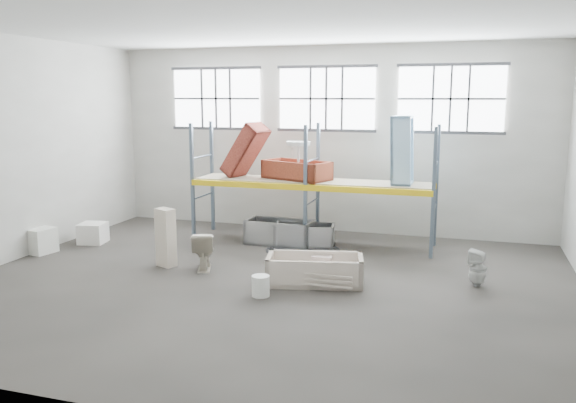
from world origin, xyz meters
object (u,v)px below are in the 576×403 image
at_px(toilet_white, 478,268).
at_px(cistern_tall, 166,238).
at_px(steel_tub_left, 280,232).
at_px(steel_tub_right, 304,235).
at_px(carton_near, 39,240).
at_px(bathtub_beige, 315,270).
at_px(rust_tub_flat, 297,170).
at_px(bucket, 261,286).
at_px(toilet_beige, 204,250).
at_px(blue_tub_upright, 402,151).

bearing_deg(toilet_white, cistern_tall, -72.93).
distance_m(cistern_tall, steel_tub_left, 3.15).
height_order(steel_tub_right, carton_near, carton_near).
bearing_deg(bathtub_beige, steel_tub_left, 107.99).
distance_m(toilet_white, rust_tub_flat, 5.28).
xyz_separation_m(bucket, carton_near, (-6.10, 1.34, 0.10)).
xyz_separation_m(steel_tub_left, steel_tub_right, (0.62, 0.05, -0.04)).
relative_size(toilet_white, bucket, 1.88).
bearing_deg(toilet_beige, cistern_tall, -18.48).
relative_size(steel_tub_left, steel_tub_right, 1.14).
bearing_deg(steel_tub_right, carton_near, -156.68).
bearing_deg(toilet_white, bathtub_beige, -64.10).
distance_m(blue_tub_upright, carton_near, 8.90).
height_order(cistern_tall, carton_near, cistern_tall).
height_order(steel_tub_right, blue_tub_upright, blue_tub_upright).
relative_size(rust_tub_flat, blue_tub_upright, 1.05).
bearing_deg(bucket, blue_tub_upright, 64.31).
bearing_deg(rust_tub_flat, blue_tub_upright, -1.30).
bearing_deg(blue_tub_upright, toilet_white, -53.50).
bearing_deg(bucket, rust_tub_flat, 97.75).
bearing_deg(toilet_white, bucket, -52.83).
xyz_separation_m(cistern_tall, blue_tub_upright, (4.68, 3.01, 1.76)).
bearing_deg(steel_tub_right, toilet_white, -26.68).
bearing_deg(rust_tub_flat, toilet_beige, -111.29).
bearing_deg(blue_tub_upright, steel_tub_left, -171.66).
xyz_separation_m(bathtub_beige, toilet_beige, (-2.53, 0.23, 0.14)).
relative_size(toilet_beige, steel_tub_left, 0.50).
bearing_deg(cistern_tall, steel_tub_left, 78.82).
height_order(bathtub_beige, carton_near, carton_near).
relative_size(steel_tub_left, bucket, 4.27).
distance_m(toilet_beige, bucket, 2.19).
height_order(rust_tub_flat, carton_near, rust_tub_flat).
distance_m(toilet_white, blue_tub_upright, 3.65).
distance_m(toilet_white, carton_near, 9.96).
distance_m(steel_tub_left, steel_tub_right, 0.63).
bearing_deg(rust_tub_flat, toilet_white, -29.40).
height_order(cistern_tall, blue_tub_upright, blue_tub_upright).
relative_size(bathtub_beige, toilet_white, 2.58).
xyz_separation_m(rust_tub_flat, carton_near, (-5.52, -2.96, -1.52)).
xyz_separation_m(toilet_beige, blue_tub_upright, (3.81, 2.97, 1.98)).
distance_m(steel_tub_right, carton_near, 6.37).
height_order(bathtub_beige, toilet_beige, toilet_beige).
bearing_deg(steel_tub_left, rust_tub_flat, 59.29).
bearing_deg(bathtub_beige, blue_tub_upright, 55.66).
bearing_deg(bucket, bathtub_beige, 53.88).
distance_m(rust_tub_flat, carton_near, 6.45).
height_order(rust_tub_flat, bucket, rust_tub_flat).
xyz_separation_m(cistern_tall, carton_near, (-3.47, 0.11, -0.34)).
xyz_separation_m(toilet_beige, carton_near, (-4.34, 0.07, -0.12)).
relative_size(bathtub_beige, toilet_beige, 2.28).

